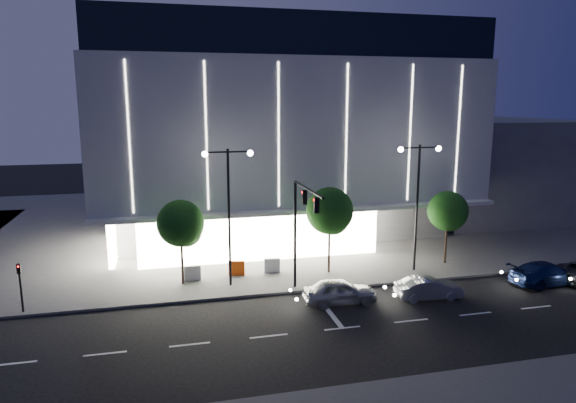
% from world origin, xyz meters
% --- Properties ---
extents(ground, '(160.00, 160.00, 0.00)m').
position_xyz_m(ground, '(0.00, 0.00, 0.00)').
color(ground, black).
rests_on(ground, ground).
extents(sidewalk_museum, '(70.00, 40.00, 0.15)m').
position_xyz_m(sidewalk_museum, '(5.00, 24.00, 0.07)').
color(sidewalk_museum, '#474747').
rests_on(sidewalk_museum, ground).
extents(museum, '(30.00, 25.80, 18.00)m').
position_xyz_m(museum, '(2.98, 22.31, 9.27)').
color(museum, '#4C4C51').
rests_on(museum, ground).
extents(annex_building, '(16.00, 20.00, 10.00)m').
position_xyz_m(annex_building, '(26.00, 24.00, 5.00)').
color(annex_building, '#4C4C51').
rests_on(annex_building, ground).
extents(traffic_mast, '(0.33, 5.89, 7.07)m').
position_xyz_m(traffic_mast, '(1.00, 3.34, 5.03)').
color(traffic_mast, black).
rests_on(traffic_mast, ground).
extents(street_lamp_west, '(3.16, 0.36, 9.00)m').
position_xyz_m(street_lamp_west, '(-3.00, 6.00, 5.96)').
color(street_lamp_west, black).
rests_on(street_lamp_west, ground).
extents(street_lamp_east, '(3.16, 0.36, 9.00)m').
position_xyz_m(street_lamp_east, '(10.00, 6.00, 5.96)').
color(street_lamp_east, black).
rests_on(street_lamp_east, ground).
extents(ped_signal_far, '(0.22, 0.24, 3.00)m').
position_xyz_m(ped_signal_far, '(-15.00, 4.50, 1.89)').
color(ped_signal_far, black).
rests_on(ped_signal_far, ground).
extents(tree_left, '(3.02, 3.02, 5.72)m').
position_xyz_m(tree_left, '(-5.97, 7.02, 4.03)').
color(tree_left, black).
rests_on(tree_left, ground).
extents(tree_mid, '(3.25, 3.25, 6.15)m').
position_xyz_m(tree_mid, '(4.03, 7.02, 4.33)').
color(tree_mid, black).
rests_on(tree_mid, ground).
extents(tree_right, '(2.91, 2.91, 5.51)m').
position_xyz_m(tree_right, '(13.03, 7.02, 3.88)').
color(tree_right, black).
rests_on(tree_right, ground).
extents(car_lead, '(4.45, 1.95, 1.49)m').
position_xyz_m(car_lead, '(3.00, 1.80, 0.75)').
color(car_lead, '#93969A').
rests_on(car_lead, ground).
extents(car_second, '(4.15, 1.69, 1.34)m').
position_xyz_m(car_second, '(8.50, 1.20, 0.67)').
color(car_second, '#A4A6AC').
rests_on(car_second, ground).
extents(car_third, '(5.29, 2.47, 1.49)m').
position_xyz_m(car_third, '(17.31, 1.68, 0.75)').
color(car_third, navy).
rests_on(car_third, ground).
extents(barrier_b, '(1.10, 0.26, 1.00)m').
position_xyz_m(barrier_b, '(-5.35, 7.51, 0.65)').
color(barrier_b, silver).
rests_on(barrier_b, sidewalk_museum).
extents(barrier_c, '(1.13, 0.47, 1.00)m').
position_xyz_m(barrier_c, '(-2.35, 7.83, 0.65)').
color(barrier_c, '#E94B0C').
rests_on(barrier_c, sidewalk_museum).
extents(barrier_d, '(1.12, 0.39, 1.00)m').
position_xyz_m(barrier_d, '(0.14, 7.85, 0.65)').
color(barrier_d, silver).
rests_on(barrier_d, sidewalk_museum).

